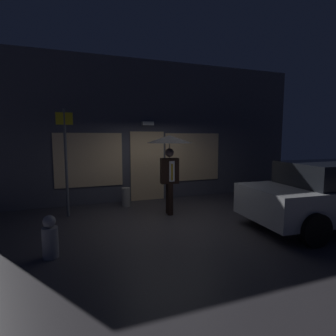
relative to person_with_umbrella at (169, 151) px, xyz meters
The scene contains 6 objects.
ground_plane 1.72m from the person_with_umbrella, 101.43° to the right, with size 18.00×18.00×0.00m, color #38353A.
building_facade 2.01m from the person_with_umbrella, 92.46° to the left, with size 10.85×0.48×4.42m.
person_with_umbrella is the anchor object (origin of this frame).
street_sign_post 2.62m from the person_with_umbrella, 164.65° to the left, with size 0.40×0.07×2.74m.
sidewalk_bollard 2.05m from the person_with_umbrella, 127.45° to the left, with size 0.25×0.25×0.55m, color #9E998E.
fire_hydrant 3.58m from the person_with_umbrella, 148.20° to the right, with size 0.26×0.26×0.73m.
Camera 1 is at (-2.44, -6.20, 2.05)m, focal length 29.21 mm.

